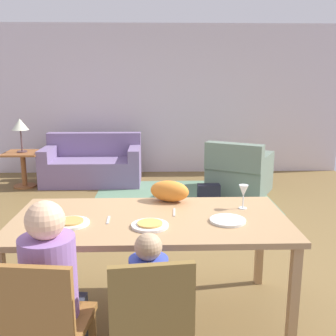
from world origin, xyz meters
TOP-DOWN VIEW (x-y plane):
  - ground_plane at (0.00, 0.44)m, footprint 6.44×6.08m
  - back_wall at (0.00, 3.53)m, footprint 6.44×0.10m
  - dining_table at (-0.27, -1.15)m, footprint 1.96×0.96m
  - plate_near_man at (-0.81, -1.27)m, footprint 0.25×0.25m
  - pizza_near_man at (-0.81, -1.27)m, footprint 0.17×0.17m
  - plate_near_child at (-0.27, -1.33)m, footprint 0.25×0.25m
  - pizza_near_child at (-0.27, -1.33)m, footprint 0.17×0.17m
  - plate_near_woman at (0.27, -1.25)m, footprint 0.25×0.25m
  - wine_glass at (0.43, -0.97)m, footprint 0.07×0.07m
  - fork at (-0.56, -1.20)m, footprint 0.02×0.15m
  - knife at (-0.09, -1.05)m, footprint 0.02×0.17m
  - dining_chair_man at (-0.82, -1.98)m, footprint 0.47×0.47m
  - person_man at (-0.80, -1.81)m, footprint 0.31×0.41m
  - dining_chair_child at (-0.26, -1.98)m, footprint 0.46×0.46m
  - person_child at (-0.27, -1.82)m, footprint 0.22×0.30m
  - cat at (-0.12, -0.77)m, footprint 0.36×0.26m
  - area_rug at (0.15, 1.87)m, footprint 2.60×1.80m
  - couch at (-1.31, 2.73)m, footprint 1.62×0.86m
  - armchair at (1.05, 2.02)m, footprint 1.16×1.16m
  - side_table at (-2.39, 2.47)m, footprint 0.56×0.56m
  - table_lamp at (-2.39, 2.47)m, footprint 0.26×0.26m
  - handbag at (0.52, 1.57)m, footprint 0.32×0.16m

SIDE VIEW (x-z plane):
  - ground_plane at x=0.00m, z-range -0.02..0.00m
  - area_rug at x=0.15m, z-range 0.00..0.01m
  - handbag at x=0.52m, z-range 0.00..0.26m
  - couch at x=-1.31m, z-range -0.11..0.71m
  - armchair at x=1.05m, z-range -0.09..0.73m
  - side_table at x=-2.39m, z-range 0.09..0.67m
  - person_child at x=-0.27m, z-range -0.03..0.89m
  - dining_chair_man at x=-0.82m, z-range 0.06..0.93m
  - dining_chair_child at x=-0.26m, z-range 0.06..0.93m
  - person_man at x=-0.80m, z-range -0.04..1.07m
  - dining_table at x=-0.27m, z-range 0.31..1.07m
  - fork at x=-0.56m, z-range 0.76..0.77m
  - knife at x=-0.09m, z-range 0.76..0.77m
  - plate_near_man at x=-0.81m, z-range 0.76..0.78m
  - plate_near_child at x=-0.27m, z-range 0.76..0.78m
  - plate_near_woman at x=0.27m, z-range 0.76..0.78m
  - pizza_near_man at x=-0.81m, z-range 0.78..0.79m
  - pizza_near_child at x=-0.27m, z-range 0.78..0.79m
  - cat at x=-0.12m, z-range 0.76..0.93m
  - wine_glass at x=0.43m, z-range 0.80..0.99m
  - table_lamp at x=-2.39m, z-range 0.74..1.28m
  - back_wall at x=0.00m, z-range 0.00..2.70m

